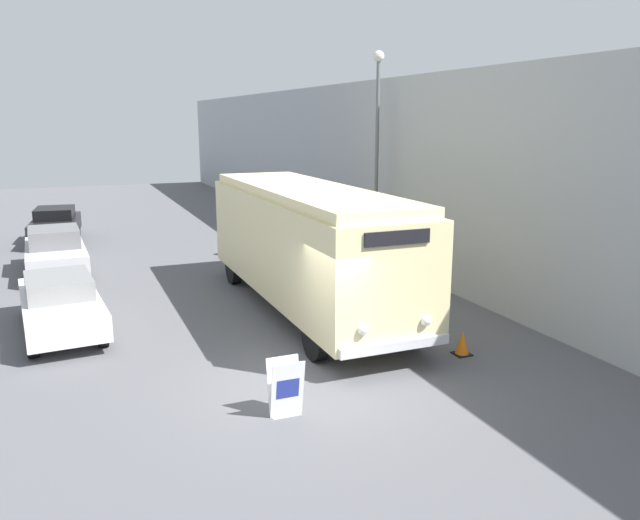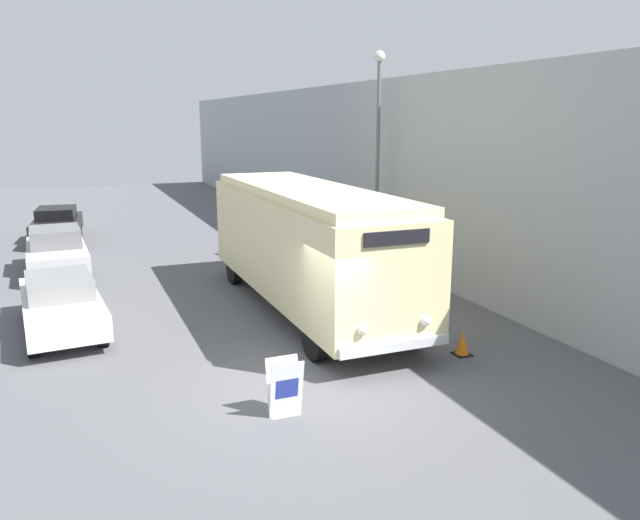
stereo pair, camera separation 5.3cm
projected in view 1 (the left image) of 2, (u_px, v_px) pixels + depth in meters
ground_plane at (302, 382)px, 12.20m from camera, size 80.00×80.00×0.00m
building_wall_right at (370, 170)px, 22.92m from camera, size 0.30×60.00×6.37m
vintage_bus at (306, 241)px, 16.44m from camera, size 2.56×9.77×3.31m
sign_board at (286, 389)px, 10.74m from camera, size 0.59×0.38×1.03m
streetlamp at (377, 133)px, 20.53m from camera, size 0.36×0.36×7.17m
parked_car_near at (61, 303)px, 15.00m from camera, size 2.05×4.57×1.36m
parked_car_mid at (55, 251)px, 20.74m from camera, size 1.99×4.43×1.49m
parked_car_far at (55, 225)px, 25.85m from camera, size 2.12×4.24×1.43m
traffic_cone at (462, 343)px, 13.57m from camera, size 0.36×0.36×0.53m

